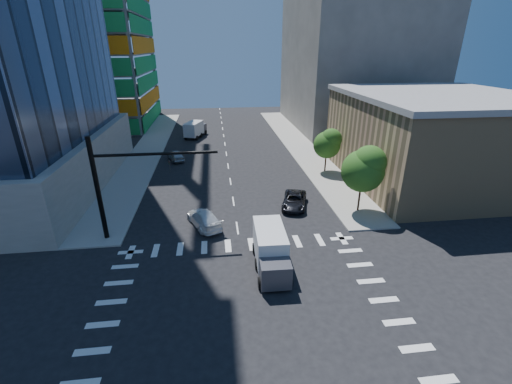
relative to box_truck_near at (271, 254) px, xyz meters
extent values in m
plane|color=black|center=(-2.09, -5.34, -1.30)|extent=(160.00, 160.00, 0.00)
cube|color=silver|center=(-2.09, -5.34, -1.30)|extent=(20.00, 20.00, 0.01)
cube|color=gray|center=(10.41, 34.66, -1.23)|extent=(5.00, 60.00, 0.15)
cube|color=gray|center=(-14.59, 34.66, -1.23)|extent=(5.00, 60.00, 0.15)
cube|color=tan|center=(22.91, 16.66, 3.70)|extent=(20.00, 22.00, 10.00)
cube|color=gray|center=(22.91, 16.66, 9.00)|extent=(20.50, 22.50, 0.60)
cube|color=#5E5955|center=(24.91, 49.66, 12.70)|extent=(24.00, 30.00, 28.00)
cylinder|color=black|center=(-13.59, 6.16, 3.35)|extent=(0.40, 0.40, 9.00)
cylinder|color=black|center=(-8.59, 6.16, 6.25)|extent=(10.00, 0.24, 0.24)
imported|color=black|center=(-7.59, 6.16, 5.15)|extent=(0.16, 0.20, 1.00)
cylinder|color=#382316|center=(10.41, 8.66, -0.01)|extent=(0.20, 0.20, 2.27)
sphere|color=#1F5216|center=(10.41, 8.66, 3.07)|extent=(4.16, 4.16, 4.16)
sphere|color=#386722|center=(10.81, 8.36, 4.05)|extent=(3.25, 3.25, 3.25)
cylinder|color=#382316|center=(10.71, 20.66, -0.19)|extent=(0.20, 0.20, 1.92)
sphere|color=#1F5216|center=(10.71, 20.66, 2.42)|extent=(3.52, 3.52, 3.52)
sphere|color=#386722|center=(11.11, 20.36, 3.25)|extent=(2.75, 2.75, 2.75)
imported|color=black|center=(4.20, 10.57, -0.60)|extent=(3.71, 5.51, 1.40)
imported|color=white|center=(-5.13, 7.52, -0.56)|extent=(3.87, 5.51, 1.48)
imported|color=#A5A8AC|center=(-9.60, 28.26, -0.55)|extent=(3.18, 4.78, 1.51)
cube|color=silver|center=(0.00, 0.00, 0.44)|extent=(2.33, 4.65, 2.39)
cube|color=#3E3E46|center=(0.00, 0.00, -0.15)|extent=(2.16, 1.71, 1.75)
cube|color=silver|center=(-7.19, 42.38, 0.43)|extent=(3.61, 5.02, 2.36)
cube|color=#3E3E46|center=(-7.19, 42.38, -0.17)|extent=(2.52, 2.25, 1.73)
camera|label=1|loc=(-3.76, -21.29, 14.28)|focal=24.00mm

